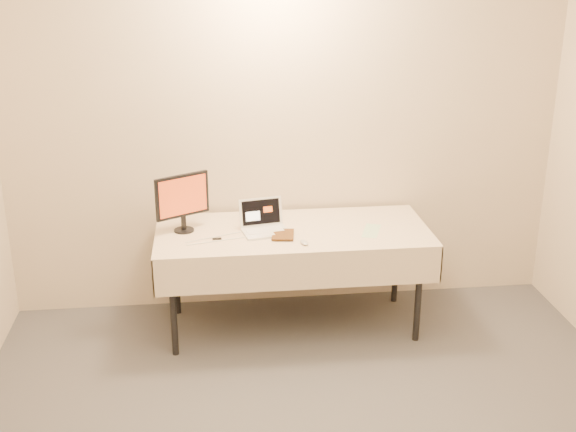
{
  "coord_description": "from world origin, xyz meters",
  "views": [
    {
      "loc": [
        -0.56,
        -2.5,
        2.53
      ],
      "look_at": [
        -0.04,
        1.99,
        0.86
      ],
      "focal_mm": 45.0,
      "sensor_mm": 36.0,
      "label": 1
    }
  ],
  "objects": [
    {
      "name": "paper_form",
      "position": [
        0.53,
        1.96,
        0.74
      ],
      "size": [
        0.19,
        0.28,
        0.0
      ],
      "primitive_type": "cube",
      "rotation": [
        0.0,
        0.0,
        -0.35
      ],
      "color": "#BEE8B8",
      "rests_on": "table"
    },
    {
      "name": "clicker",
      "position": [
        0.04,
        1.78,
        0.75
      ],
      "size": [
        0.06,
        0.1,
        0.02
      ],
      "primitive_type": "ellipsoid",
      "rotation": [
        0.0,
        0.0,
        0.23
      ],
      "color": "#B9B9BB",
      "rests_on": "table"
    },
    {
      "name": "usb_dongle",
      "position": [
        -0.52,
        1.93,
        0.74
      ],
      "size": [
        0.06,
        0.02,
        0.01
      ],
      "primitive_type": "cube",
      "rotation": [
        0.0,
        0.0,
        0.02
      ],
      "color": "black",
      "rests_on": "table"
    },
    {
      "name": "monitor",
      "position": [
        -0.74,
        2.11,
        0.97
      ],
      "size": [
        0.35,
        0.21,
        0.4
      ],
      "rotation": [
        0.0,
        0.0,
        0.51
      ],
      "color": "black",
      "rests_on": "table"
    },
    {
      "name": "table",
      "position": [
        0.0,
        2.05,
        0.68
      ],
      "size": [
        1.86,
        0.81,
        0.74
      ],
      "color": "black",
      "rests_on": "ground"
    },
    {
      "name": "alarm_clock",
      "position": [
        -0.28,
        2.29,
        0.76
      ],
      "size": [
        0.12,
        0.06,
        0.05
      ],
      "rotation": [
        0.0,
        0.0,
        0.04
      ],
      "color": "black",
      "rests_on": "table"
    },
    {
      "name": "back_wall",
      "position": [
        0.0,
        2.5,
        1.35
      ],
      "size": [
        4.0,
        0.1,
        2.7
      ],
      "primitive_type": "cube",
      "color": "beige",
      "rests_on": "ground"
    },
    {
      "name": "laptop",
      "position": [
        -0.2,
        2.05,
        0.79
      ],
      "size": [
        0.34,
        0.3,
        0.21
      ],
      "rotation": [
        0.0,
        0.0,
        0.19
      ],
      "color": "white",
      "rests_on": "table"
    },
    {
      "name": "book",
      "position": [
        -0.15,
        1.94,
        0.84
      ],
      "size": [
        0.15,
        0.04,
        0.2
      ],
      "primitive_type": "imported",
      "rotation": [
        0.0,
        0.0,
        -0.14
      ],
      "color": "brown",
      "rests_on": "table"
    }
  ]
}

